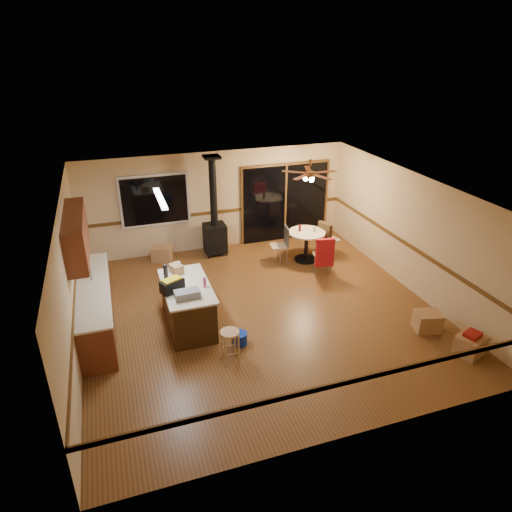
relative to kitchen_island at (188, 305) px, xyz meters
name	(u,v)px	position (x,y,z in m)	size (l,w,h in m)	color
floor	(261,312)	(1.50, 0.00, -0.45)	(7.00, 7.00, 0.00)	brown
ceiling	(261,191)	(1.50, 0.00, 2.15)	(7.00, 7.00, 0.00)	silver
wall_back	(217,201)	(1.50, 3.50, 0.85)	(7.00, 7.00, 0.00)	tan
wall_front	(349,365)	(1.50, -3.50, 0.85)	(7.00, 7.00, 0.00)	tan
wall_left	(70,283)	(-2.00, 0.00, 0.85)	(7.00, 7.00, 0.00)	tan
wall_right	(413,233)	(5.00, 0.00, 0.85)	(7.00, 7.00, 0.00)	tan
chair_rail	(261,269)	(1.50, 0.00, 0.55)	(7.00, 7.00, 0.08)	#553615
window	(155,200)	(-0.10, 3.45, 1.05)	(1.72, 0.10, 1.32)	black
sliding_door	(285,203)	(3.40, 3.45, 0.60)	(2.52, 0.10, 2.10)	black
lower_cabinets	(96,308)	(-1.70, 0.50, -0.02)	(0.60, 3.00, 0.86)	brown
countertop	(92,288)	(-1.70, 0.50, 0.43)	(0.64, 3.04, 0.04)	beige
upper_cabinets	(76,235)	(-1.83, 0.70, 1.45)	(0.35, 2.00, 0.80)	brown
kitchen_island	(188,305)	(0.00, 0.00, 0.00)	(0.88, 1.68, 0.90)	#35200D
wood_stove	(215,228)	(1.30, 3.05, 0.28)	(0.55, 0.50, 2.52)	black
ceiling_fan	(310,176)	(3.40, 1.96, 1.76)	(0.24, 0.24, 0.55)	brown
fluorescent_strip	(160,198)	(-0.30, 0.30, 2.11)	(0.10, 1.20, 0.04)	white
toolbox_grey	(187,294)	(-0.07, -0.46, 0.52)	(0.45, 0.25, 0.14)	slate
toolbox_black	(172,286)	(-0.28, -0.15, 0.56)	(0.42, 0.22, 0.23)	black
toolbox_yellow_lid	(172,280)	(-0.28, -0.15, 0.69)	(0.35, 0.18, 0.03)	gold
box_on_island	(176,269)	(-0.09, 0.56, 0.54)	(0.20, 0.27, 0.18)	#A07347
bottle_dark	(166,272)	(-0.32, 0.38, 0.60)	(0.09, 0.09, 0.30)	black
bottle_pink	(205,282)	(0.32, -0.18, 0.55)	(0.06, 0.06, 0.20)	#D84C8C
bottle_white	(179,266)	(-0.02, 0.64, 0.55)	(0.07, 0.07, 0.20)	white
bar_stool	(230,346)	(0.48, -1.33, -0.15)	(0.33, 0.33, 0.61)	tan
blue_bucket	(240,339)	(0.77, -0.92, -0.33)	(0.28, 0.28, 0.24)	#0B2B9F
dining_table	(306,241)	(3.40, 1.96, 0.08)	(0.93, 0.93, 0.78)	black
glass_red	(300,228)	(3.25, 2.06, 0.41)	(0.07, 0.07, 0.17)	#590C14
glass_cream	(314,229)	(3.58, 1.91, 0.40)	(0.06, 0.06, 0.15)	beige
chair_left	(283,241)	(2.80, 2.05, 0.14)	(0.45, 0.45, 0.51)	tan
chair_near	(324,252)	(3.46, 1.08, 0.14)	(0.50, 0.53, 0.70)	tan
chair_right	(325,236)	(3.92, 1.97, 0.14)	(0.55, 0.52, 0.70)	tan
box_under_window	(162,253)	(-0.08, 3.10, -0.26)	(0.48, 0.39, 0.39)	#A07347
box_corner_a	(470,345)	(4.60, -2.50, -0.27)	(0.49, 0.41, 0.37)	#A07347
box_corner_b	(427,321)	(4.35, -1.63, -0.26)	(0.47, 0.40, 0.38)	#A07347
box_small_red	(473,334)	(4.60, -2.50, -0.04)	(0.28, 0.23, 0.08)	maroon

